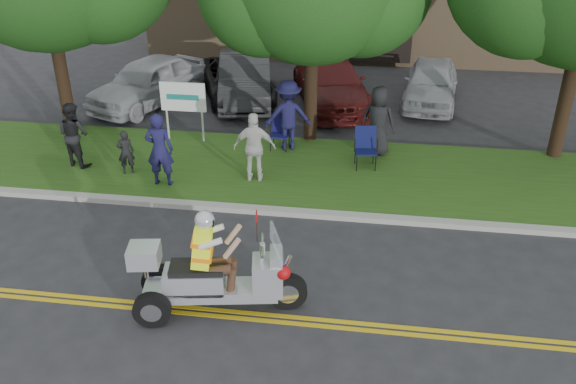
# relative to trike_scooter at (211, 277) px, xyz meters

# --- Properties ---
(ground) EXTENTS (120.00, 120.00, 0.00)m
(ground) POSITION_rel_trike_scooter_xyz_m (0.34, 0.38, -0.68)
(ground) COLOR #28282B
(ground) RESTS_ON ground
(centerline_near) EXTENTS (60.00, 0.10, 0.01)m
(centerline_near) POSITION_rel_trike_scooter_xyz_m (0.34, -0.20, -0.68)
(centerline_near) COLOR gold
(centerline_near) RESTS_ON ground
(centerline_far) EXTENTS (60.00, 0.10, 0.01)m
(centerline_far) POSITION_rel_trike_scooter_xyz_m (0.34, -0.04, -0.68)
(centerline_far) COLOR gold
(centerline_far) RESTS_ON ground
(curb) EXTENTS (60.00, 0.25, 0.12)m
(curb) POSITION_rel_trike_scooter_xyz_m (0.34, 3.43, -0.62)
(curb) COLOR #A8A89E
(curb) RESTS_ON ground
(grass_verge) EXTENTS (60.00, 4.00, 0.10)m
(grass_verge) POSITION_rel_trike_scooter_xyz_m (0.34, 5.58, -0.63)
(grass_verge) COLOR #2A4F15
(grass_verge) RESTS_ON ground
(business_sign) EXTENTS (1.25, 0.06, 1.75)m
(business_sign) POSITION_rel_trike_scooter_xyz_m (-2.56, 6.98, 0.58)
(business_sign) COLOR silver
(business_sign) RESTS_ON ground
(trike_scooter) EXTENTS (2.98, 1.18, 1.95)m
(trike_scooter) POSITION_rel_trike_scooter_xyz_m (0.00, 0.00, 0.00)
(trike_scooter) COLOR black
(trike_scooter) RESTS_ON ground
(lawn_chair_a) EXTENTS (0.52, 0.53, 0.93)m
(lawn_chair_a) POSITION_rel_trike_scooter_xyz_m (0.12, 6.84, -0.05)
(lawn_chair_a) COLOR black
(lawn_chair_a) RESTS_ON grass_verge
(lawn_chair_b) EXTENTS (0.61, 0.63, 1.02)m
(lawn_chair_b) POSITION_rel_trike_scooter_xyz_m (2.41, 6.01, -0.00)
(lawn_chair_b) COLOR black
(lawn_chair_b) RESTS_ON grass_verge
(spectator_adult_left) EXTENTS (0.68, 0.48, 1.77)m
(spectator_adult_left) POSITION_rel_trike_scooter_xyz_m (-2.34, 4.29, 0.31)
(spectator_adult_left) COLOR #1A1945
(spectator_adult_left) RESTS_ON grass_verge
(spectator_adult_mid) EXTENTS (0.96, 0.85, 1.64)m
(spectator_adult_mid) POSITION_rel_trike_scooter_xyz_m (-4.82, 5.04, 0.24)
(spectator_adult_mid) COLOR black
(spectator_adult_mid) RESTS_ON grass_verge
(spectator_adult_right) EXTENTS (1.03, 0.52, 1.70)m
(spectator_adult_right) POSITION_rel_trike_scooter_xyz_m (-0.19, 4.83, 0.27)
(spectator_adult_right) COLOR silver
(spectator_adult_right) RESTS_ON grass_verge
(spectator_chair_a) EXTENTS (1.35, 0.96, 1.89)m
(spectator_chair_a) POSITION_rel_trike_scooter_xyz_m (0.33, 6.81, 0.37)
(spectator_chair_a) COLOR #17163F
(spectator_chair_a) RESTS_ON grass_verge
(spectator_chair_b) EXTENTS (1.00, 0.77, 1.83)m
(spectator_chair_b) POSITION_rel_trike_scooter_xyz_m (2.68, 6.79, 0.34)
(spectator_chair_b) COLOR black
(spectator_chair_b) RESTS_ON grass_verge
(child_left) EXTENTS (0.48, 0.42, 1.12)m
(child_left) POSITION_rel_trike_scooter_xyz_m (-3.38, 4.74, -0.02)
(child_left) COLOR black
(child_left) RESTS_ON grass_verge
(parked_car_far_left) EXTENTS (3.37, 4.79, 1.52)m
(parked_car_far_left) POSITION_rel_trike_scooter_xyz_m (-4.66, 9.91, 0.08)
(parked_car_far_left) COLOR #ADAEB5
(parked_car_far_left) RESTS_ON ground
(parked_car_left) EXTENTS (2.47, 4.81, 1.51)m
(parked_car_left) POSITION_rel_trike_scooter_xyz_m (-1.66, 10.75, 0.07)
(parked_car_left) COLOR #2E2E30
(parked_car_left) RESTS_ON ground
(parked_car_mid) EXTENTS (3.62, 4.89, 1.23)m
(parked_car_mid) POSITION_rel_trike_scooter_xyz_m (-2.01, 10.94, -0.06)
(parked_car_mid) COLOR black
(parked_car_mid) RESTS_ON ground
(parked_car_right) EXTENTS (3.24, 5.30, 1.43)m
(parked_car_right) POSITION_rel_trike_scooter_xyz_m (1.14, 10.83, 0.04)
(parked_car_right) COLOR #4D1312
(parked_car_right) RESTS_ON ground
(parked_car_far_right) EXTENTS (2.11, 4.22, 1.38)m
(parked_car_far_right) POSITION_rel_trike_scooter_xyz_m (4.34, 11.34, 0.01)
(parked_car_far_right) COLOR #A3A5AA
(parked_car_far_right) RESTS_ON ground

